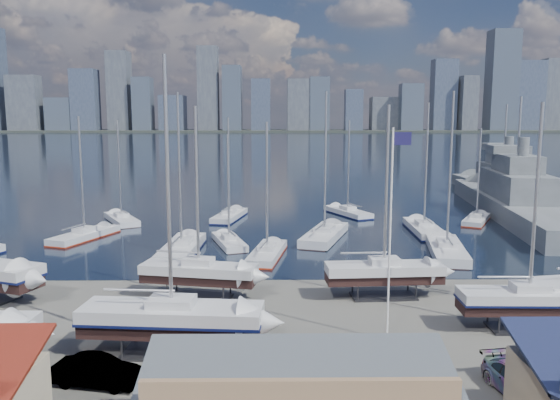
{
  "coord_description": "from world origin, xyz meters",
  "views": [
    {
      "loc": [
        -0.95,
        -44.69,
        13.45
      ],
      "look_at": [
        -0.38,
        8.0,
        5.68
      ],
      "focal_mm": 35.0,
      "sensor_mm": 36.0,
      "label": 1
    }
  ],
  "objects_px": {
    "naval_ship_east": "(514,204)",
    "car_a": "(191,372)",
    "naval_ship_west": "(502,187)",
    "flagpole": "(392,219)"
  },
  "relations": [
    {
      "from": "naval_ship_east",
      "to": "car_a",
      "type": "relative_size",
      "value": 10.12
    },
    {
      "from": "naval_ship_west",
      "to": "car_a",
      "type": "height_order",
      "value": "naval_ship_west"
    },
    {
      "from": "naval_ship_west",
      "to": "car_a",
      "type": "xyz_separation_m",
      "value": [
        -44.57,
        -69.28,
        -0.86
      ]
    },
    {
      "from": "naval_ship_west",
      "to": "flagpole",
      "type": "xyz_separation_m",
      "value": [
        -33.32,
        -63.36,
        5.89
      ]
    },
    {
      "from": "flagpole",
      "to": "naval_ship_east",
      "type": "bearing_deg",
      "value": 58.36
    },
    {
      "from": "naval_ship_east",
      "to": "flagpole",
      "type": "bearing_deg",
      "value": 156.15
    },
    {
      "from": "naval_ship_east",
      "to": "flagpole",
      "type": "distance_m",
      "value": 51.5
    },
    {
      "from": "naval_ship_east",
      "to": "car_a",
      "type": "distance_m",
      "value": 62.44
    },
    {
      "from": "naval_ship_east",
      "to": "flagpole",
      "type": "height_order",
      "value": "naval_ship_east"
    },
    {
      "from": "flagpole",
      "to": "naval_ship_west",
      "type": "bearing_deg",
      "value": 62.27
    }
  ]
}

